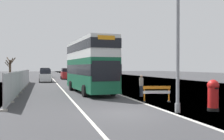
# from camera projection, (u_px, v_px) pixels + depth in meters

# --- Properties ---
(ground) EXTENTS (140.00, 280.00, 0.10)m
(ground) POSITION_uv_depth(u_px,v_px,m) (134.00, 113.00, 13.47)
(ground) COLOR #38383A
(double_decker_bus) EXTENTS (3.29, 10.44, 4.99)m
(double_decker_bus) POSITION_uv_depth(u_px,v_px,m) (89.00, 65.00, 23.84)
(double_decker_bus) COLOR #145638
(double_decker_bus) RESTS_ON ground
(lamppost_foreground) EXTENTS (0.29, 0.70, 7.83)m
(lamppost_foreground) POSITION_uv_depth(u_px,v_px,m) (178.00, 44.00, 13.38)
(lamppost_foreground) COLOR gray
(lamppost_foreground) RESTS_ON ground
(red_pillar_postbox) EXTENTS (0.64, 0.64, 1.74)m
(red_pillar_postbox) POSITION_uv_depth(u_px,v_px,m) (213.00, 94.00, 13.89)
(red_pillar_postbox) COLOR black
(red_pillar_postbox) RESTS_ON ground
(roadworks_barrier) EXTENTS (1.91, 0.86, 1.11)m
(roadworks_barrier) POSITION_uv_depth(u_px,v_px,m) (157.00, 92.00, 17.41)
(roadworks_barrier) COLOR orange
(roadworks_barrier) RESTS_ON ground
(construction_site_fence) EXTENTS (0.44, 27.40, 2.11)m
(construction_site_fence) POSITION_uv_depth(u_px,v_px,m) (22.00, 80.00, 26.83)
(construction_site_fence) COLOR #A8AAAD
(construction_site_fence) RESTS_ON ground
(car_oncoming_near) EXTENTS (1.98, 4.20, 2.13)m
(car_oncoming_near) POSITION_uv_depth(u_px,v_px,m) (45.00, 76.00, 40.96)
(car_oncoming_near) COLOR silver
(car_oncoming_near) RESTS_ON ground
(car_receding_mid) EXTENTS (1.97, 4.57, 2.22)m
(car_receding_mid) POSITION_uv_depth(u_px,v_px,m) (66.00, 74.00, 50.60)
(car_receding_mid) COLOR maroon
(car_receding_mid) RESTS_ON ground
(car_receding_far) EXTENTS (2.00, 4.03, 2.27)m
(car_receding_far) POSITION_uv_depth(u_px,v_px,m) (46.00, 73.00, 58.01)
(car_receding_far) COLOR gray
(car_receding_far) RESTS_ON ground
(car_far_side) EXTENTS (2.03, 3.97, 2.20)m
(car_far_side) POSITION_uv_depth(u_px,v_px,m) (43.00, 72.00, 65.53)
(car_far_side) COLOR slate
(car_far_side) RESTS_ON ground
(bare_tree_far_verge_mid) EXTENTS (2.17, 2.63, 4.56)m
(bare_tree_far_verge_mid) POSITION_uv_depth(u_px,v_px,m) (10.00, 67.00, 51.28)
(bare_tree_far_verge_mid) COLOR #4C3D2D
(bare_tree_far_verge_mid) RESTS_ON ground
(pedestrian_at_kerb) EXTENTS (0.34, 0.34, 1.76)m
(pedestrian_at_kerb) POSITION_uv_depth(u_px,v_px,m) (141.00, 86.00, 20.73)
(pedestrian_at_kerb) COLOR #2D3342
(pedestrian_at_kerb) RESTS_ON ground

